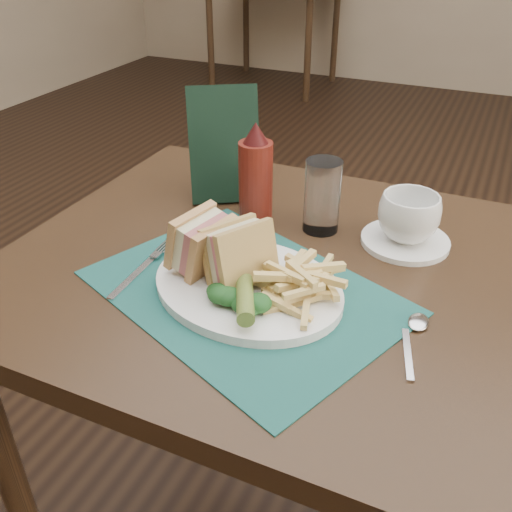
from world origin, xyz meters
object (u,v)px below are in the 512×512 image
Objects in this scene: table_main at (279,422)px; sandwich_half_a at (190,238)px; saucer at (405,241)px; ketchup_bottle at (256,174)px; plate at (248,287)px; table_bg_left at (274,36)px; placemat at (244,292)px; drinking_glass at (322,196)px; sandwich_half_b at (231,246)px; coffee_cup at (409,217)px; check_presenter at (224,145)px.

table_main is 9.66× the size of sandwich_half_a.
ketchup_bottle is (-0.27, -0.03, 0.09)m from saucer.
plate is (-0.02, -0.10, 0.38)m from table_main.
saucer is (0.29, 0.23, -0.06)m from sandwich_half_a.
table_bg_left is 2.01× the size of placemat.
saucer is at bearing 4.38° from drinking_glass.
placemat is (-0.02, -0.10, 0.38)m from table_main.
table_bg_left is 3.00× the size of plate.
saucer is at bearing -63.90° from table_bg_left.
plate is at bearing -68.61° from ketchup_bottle.
ketchup_bottle reaches higher than sandwich_half_b.
table_bg_left is 3.81m from coffee_cup.
sandwich_half_b is (-0.05, -0.09, 0.44)m from table_main.
coffee_cup is 0.27m from ketchup_bottle.
drinking_glass is at bearing 102.74° from sandwich_half_b.
placemat is 2.99× the size of saucer.
plate is 1.61× the size of ketchup_bottle.
sandwich_half_a is at bearing -69.19° from table_bg_left.
plate reaches higher than placemat.
table_bg_left is 4.84× the size of ketchup_bottle.
placemat is 4.36× the size of coffee_cup.
placemat is 1.50× the size of plate.
plate is 0.24m from drinking_glass.
plate is at bearing -98.74° from drinking_glass.
drinking_glass is at bearing 82.10° from table_main.
sandwich_half_b is (-0.03, 0.01, 0.06)m from plate.
sandwich_half_a is 0.42× the size of check_presenter.
ketchup_bottle reaches higher than placemat.
check_presenter is (-0.37, 0.04, 0.06)m from coffee_cup.
placemat is 0.31m from saucer.
check_presenter is (-0.20, 0.18, 0.48)m from table_main.
saucer reaches higher than table_bg_left.
table_main is at bearing -139.89° from saucer.
sandwich_half_b is at bearing -119.67° from table_main.
coffee_cup reaches higher than placemat.
coffee_cup reaches higher than table_bg_left.
sandwich_half_b is at bearing 170.85° from plate.
sandwich_half_a is at bearing -141.14° from saucer.
table_bg_left is 9.49× the size of sandwich_half_b.
plate is at bearing 5.54° from sandwich_half_a.
table_main is 3.00× the size of plate.
check_presenter is (-0.18, 0.28, 0.10)m from plate.
table_bg_left is 3.64m from check_presenter.
drinking_glass reaches higher than table_bg_left.
plate reaches higher than table_main.
saucer is (0.22, 0.23, -0.06)m from sandwich_half_b.
table_main is at bearing -74.10° from check_presenter.
plate is at bearing -67.87° from table_bg_left.
drinking_glass is at bearing -45.18° from check_presenter.
coffee_cup is at bearing 40.11° from table_main.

